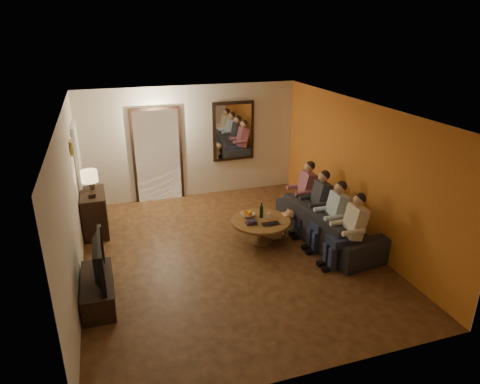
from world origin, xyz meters
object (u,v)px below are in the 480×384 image
object	(u,v)px
person_a	(351,233)
dog	(278,224)
person_b	(333,218)
person_d	(303,195)
table_lamp	(90,184)
bowl	(248,215)
dresser	(95,213)
person_c	(317,206)
tv_stand	(98,290)
wine_bottle	(261,210)
sofa	(328,223)
coffee_table	(260,231)
laptop	(271,225)
tv	(94,260)

from	to	relation	value
person_a	dog	distance (m)	1.54
person_b	person_d	xyz separation A→B (m)	(0.00, 1.20, 0.00)
table_lamp	bowl	size ratio (longest dim) A/B	2.08
person_d	dresser	bearing A→B (deg)	168.91
table_lamp	person_b	world-z (taller)	table_lamp
person_d	dog	world-z (taller)	person_d
table_lamp	person_c	xyz separation A→B (m)	(4.09, -1.18, -0.50)
tv_stand	person_d	distance (m)	4.41
person_b	bowl	xyz separation A→B (m)	(-1.32, 0.86, -0.12)
wine_bottle	tv_stand	bearing A→B (deg)	-159.43
sofa	coffee_table	size ratio (longest dim) A/B	2.16
tv_stand	person_c	xyz separation A→B (m)	(4.09, 0.99, 0.40)
table_lamp	bowl	bearing A→B (deg)	-18.51
sofa	laptop	world-z (taller)	sofa
tv_stand	person_b	distance (m)	4.13
person_a	coffee_table	xyz separation A→B (m)	(-1.14, 1.24, -0.38)
sofa	bowl	size ratio (longest dim) A/B	9.26
sofa	person_a	xyz separation A→B (m)	(-0.10, -0.90, 0.25)
person_d	bowl	xyz separation A→B (m)	(-1.32, -0.34, -0.12)
tv	bowl	world-z (taller)	tv
dog	laptop	size ratio (longest dim) A/B	1.70
laptop	table_lamp	bearing A→B (deg)	156.16
person_a	laptop	world-z (taller)	person_a
dresser	wine_bottle	distance (m)	3.26
dresser	table_lamp	distance (m)	0.72
tv	person_d	size ratio (longest dim) A/B	0.90
person_c	sofa	bearing A→B (deg)	-71.57
sofa	laptop	xyz separation A→B (m)	(-1.14, 0.06, 0.11)
table_lamp	tv	bearing A→B (deg)	-90.00
coffee_table	wine_bottle	size ratio (longest dim) A/B	3.58
table_lamp	laptop	world-z (taller)	table_lamp
laptop	person_c	bearing A→B (deg)	14.47
person_c	laptop	size ratio (longest dim) A/B	3.65
laptop	sofa	bearing A→B (deg)	-1.53
person_a	laptop	distance (m)	1.42
bowl	laptop	world-z (taller)	bowl
sofa	wine_bottle	world-z (taller)	wine_bottle
table_lamp	person_a	size ratio (longest dim) A/B	0.45
person_c	bowl	distance (m)	1.35
table_lamp	bowl	distance (m)	2.98
coffee_table	wine_bottle	xyz separation A→B (m)	(0.05, 0.10, 0.38)
table_lamp	tv_stand	world-z (taller)	table_lamp
person_c	coffee_table	bearing A→B (deg)	178.23
dog	bowl	bearing A→B (deg)	169.15
dresser	bowl	distance (m)	3.00
dog	wine_bottle	xyz separation A→B (m)	(-0.35, 0.03, 0.32)
table_lamp	coffee_table	xyz separation A→B (m)	(2.95, -1.15, -0.88)
dresser	wine_bottle	xyz separation A→B (m)	(3.00, -1.27, 0.19)
dresser	person_c	size ratio (longest dim) A/B	0.78
person_a	wine_bottle	size ratio (longest dim) A/B	3.87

